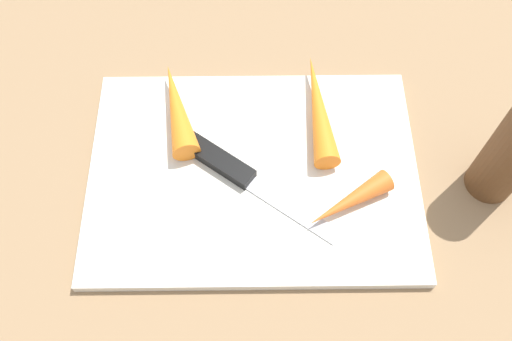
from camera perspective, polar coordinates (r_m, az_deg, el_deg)
name	(u,v)px	position (r m, az deg, el deg)	size (l,w,h in m)	color
ground_plane	(256,176)	(0.61, 0.00, -0.53)	(1.40, 1.40, 0.00)	#8C6D4C
cutting_board	(256,173)	(0.61, 0.00, -0.27)	(0.36, 0.26, 0.01)	silver
knife	(230,166)	(0.60, -2.72, 0.47)	(0.17, 0.13, 0.01)	#B7B7BC
carrot_longest	(321,107)	(0.63, 6.74, 6.51)	(0.03, 0.03, 0.15)	orange
carrot_medium	(179,108)	(0.63, -7.93, 6.45)	(0.03, 0.03, 0.12)	orange
carrot_shortest	(352,202)	(0.58, 9.88, -3.18)	(0.02, 0.02, 0.10)	orange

